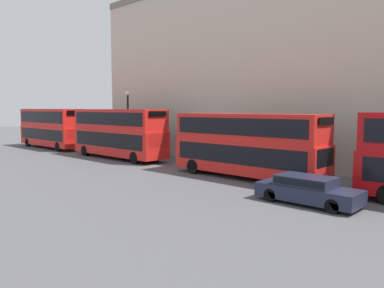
{
  "coord_description": "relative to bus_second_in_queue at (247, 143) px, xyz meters",
  "views": [
    {
      "loc": [
        -18.01,
        4.43,
        4.46
      ],
      "look_at": [
        0.48,
        21.94,
        2.03
      ],
      "focal_mm": 35.0,
      "sensor_mm": 36.0,
      "label": 1
    }
  ],
  "objects": [
    {
      "name": "bus_second_in_queue",
      "position": [
        0.0,
        0.0,
        0.0
      ],
      "size": [
        2.59,
        10.39,
        4.13
      ],
      "color": "red",
      "rests_on": "ground"
    },
    {
      "name": "street_lamp",
      "position": [
        1.85,
        14.86,
        1.51
      ],
      "size": [
        0.44,
        0.44,
        6.09
      ],
      "color": "black",
      "rests_on": "ground"
    },
    {
      "name": "bus_third_in_queue",
      "position": [
        0.0,
        13.85,
        0.14
      ],
      "size": [
        2.59,
        10.72,
        4.39
      ],
      "color": "red",
      "rests_on": "ground"
    },
    {
      "name": "car_hatchback",
      "position": [
        -3.4,
        -5.84,
        -1.58
      ],
      "size": [
        1.82,
        4.73,
        1.31
      ],
      "color": "#1E2338",
      "rests_on": "ground"
    },
    {
      "name": "bus_trailing",
      "position": [
        0.0,
        26.58,
        0.14
      ],
      "size": [
        2.59,
        10.65,
        4.41
      ],
      "color": "red",
      "rests_on": "ground"
    }
  ]
}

